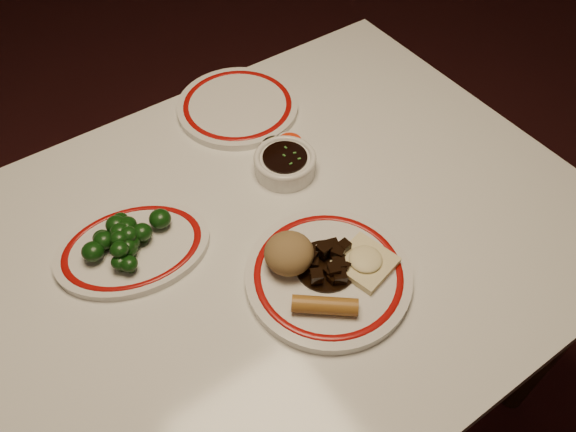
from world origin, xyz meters
The scene contains 13 objects.
ground centered at (0.00, 0.00, 0.00)m, with size 7.00×7.00×0.00m, color black.
dining_table centered at (0.00, 0.00, 0.66)m, with size 1.20×0.90×0.75m.
main_plate centered at (0.03, -0.14, 0.76)m, with size 0.30×0.30×0.02m.
rice_mound centered at (-0.01, -0.08, 0.80)m, with size 0.08×0.08×0.06m, color olive.
spring_roll centered at (-0.02, -0.19, 0.78)m, with size 0.03×0.03×0.11m, color #A26B28.
fried_wonton centered at (0.09, -0.16, 0.78)m, with size 0.11×0.11×0.02m.
stirfry_heap centered at (0.04, -0.13, 0.78)m, with size 0.11×0.11×0.03m.
broccoli_plate centered at (-0.22, 0.11, 0.76)m, with size 0.32×0.29×0.02m.
broccoli_pile centered at (-0.22, 0.11, 0.79)m, with size 0.17×0.13×0.05m.
soy_bowl centered at (0.11, 0.11, 0.77)m, with size 0.12×0.12×0.04m.
sweet_sour_dish centered at (0.16, 0.17, 0.76)m, with size 0.06×0.06×0.02m.
mustard_dish centered at (0.13, 0.17, 0.76)m, with size 0.06×0.06×0.02m.
far_plate centered at (0.14, 0.33, 0.76)m, with size 0.29×0.29×0.02m.
Camera 1 is at (-0.32, -0.53, 1.56)m, focal length 35.00 mm.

